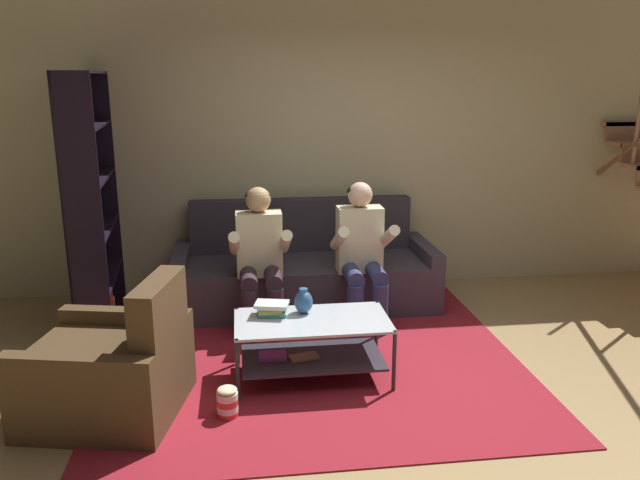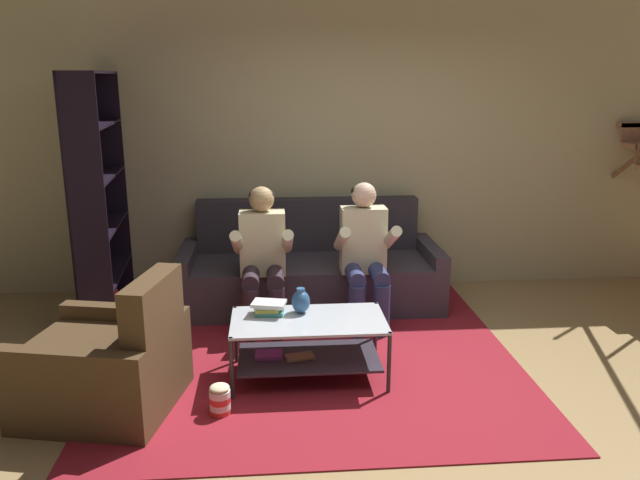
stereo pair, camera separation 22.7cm
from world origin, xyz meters
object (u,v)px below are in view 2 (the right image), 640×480
Objects in this scene: book_stack at (269,308)px; popcorn_tub at (220,399)px; couch at (310,272)px; person_seated_left at (263,253)px; coffee_table at (307,339)px; bookshelf at (95,219)px; vase at (301,301)px; person_seated_right at (365,250)px; armchair at (108,366)px.

popcorn_tub is (-0.31, -0.57, -0.39)m from book_stack.
person_seated_left is at bearing -128.09° from couch.
bookshelf reaches higher than coffee_table.
popcorn_tub is at bearing -132.92° from vase.
vase is 0.70× the size of book_stack.
couch is at bearing 74.65° from book_stack.
coffee_table is 0.51× the size of bookshelf.
person_seated_right is 1.89m from popcorn_tub.
coffee_table is at bearing -72.22° from person_seated_left.
person_seated_left is 1.54m from popcorn_tub.
couch is at bearing 70.46° from popcorn_tub.
person_seated_left is at bearing -10.06° from bookshelf.
person_seated_right is 2.26m from armchair.
person_seated_left reaches higher than couch.
bookshelf is at bearing 142.84° from book_stack.
vase is 0.88× the size of popcorn_tub.
book_stack is at bearing -176.69° from vase.
person_seated_left is at bearing 52.22° from armchair.
book_stack is (-0.81, -0.85, -0.17)m from person_seated_right.
armchair is (-1.83, -1.26, -0.37)m from person_seated_right.
coffee_table is at bearing -23.73° from book_stack.
vase is 1.34m from armchair.
couch is 0.77m from person_seated_left.
coffee_table is at bearing 13.13° from armchair.
armchair is (-0.98, -1.26, -0.36)m from person_seated_left.
person_seated_left is at bearing 79.26° from popcorn_tub.
vase is 0.90m from popcorn_tub.
bookshelf is at bearing 169.94° from person_seated_left.
armchair is (-1.25, -0.43, -0.24)m from vase.
couch is at bearing 52.13° from armchair.
vase is (-0.58, -0.84, -0.13)m from person_seated_right.
vase reaches higher than popcorn_tub.
armchair is at bearing -161.08° from vase.
vase is (-0.04, 0.13, 0.23)m from coffee_table.
armchair reaches higher than vase.
coffee_table is (-0.12, -1.51, -0.01)m from couch.
couch is 2.22× the size of coffee_table.
couch is 11.44× the size of popcorn_tub.
armchair reaches higher than book_stack.
person_seated_right is (0.43, -0.54, 0.36)m from couch.
couch reaches higher than coffee_table.
person_seated_left is 0.98× the size of person_seated_right.
armchair is at bearing 167.83° from popcorn_tub.
popcorn_tub is at bearing -141.84° from coffee_table.
book_stack is 0.76m from popcorn_tub.
coffee_table is 0.27m from vase.
vase is 0.09× the size of bookshelf.
armchair is at bearing -145.41° from person_seated_right.
coffee_table is at bearing -119.55° from person_seated_right.
armchair is at bearing -74.44° from bookshelf.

